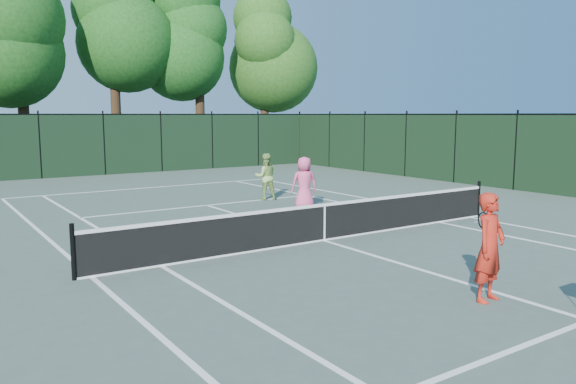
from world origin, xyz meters
TOP-DOWN VIEW (x-y plane):
  - ground at (0.00, 0.00)m, footprint 90.00×90.00m
  - sideline_doubles_left at (-5.49, 0.00)m, footprint 0.10×23.77m
  - sideline_doubles_right at (5.49, 0.00)m, footprint 0.10×23.77m
  - sideline_singles_left at (-4.12, 0.00)m, footprint 0.10×23.77m
  - sideline_singles_right at (4.12, 0.00)m, footprint 0.10×23.77m
  - baseline_far at (0.00, 11.88)m, footprint 10.97×0.10m
  - service_line_far at (0.00, 6.40)m, footprint 8.23×0.10m
  - center_service_line at (0.00, 0.00)m, footprint 0.10×12.80m
  - tennis_net at (0.00, 0.00)m, footprint 11.69×0.09m
  - fence_far at (0.00, 18.00)m, footprint 24.00×0.05m
  - tree_2 at (-3.00, 21.80)m, footprint 6.00×6.00m
  - tree_3 at (2.00, 22.30)m, footprint 7.00×7.00m
  - tree_4 at (7.00, 21.60)m, footprint 6.20×6.20m
  - tree_5 at (12.00, 22.10)m, footprint 5.80×5.80m
  - coach at (-0.48, -4.98)m, footprint 0.89×0.74m
  - player_pink at (2.16, 3.83)m, footprint 0.96×0.78m
  - player_green at (2.32, 6.40)m, footprint 0.97×0.86m

SIDE VIEW (x-z plane):
  - ground at x=0.00m, z-range 0.00..0.00m
  - sideline_doubles_left at x=-5.49m, z-range 0.00..0.01m
  - sideline_doubles_right at x=5.49m, z-range 0.00..0.01m
  - sideline_singles_left at x=-4.12m, z-range 0.00..0.01m
  - sideline_singles_right at x=4.12m, z-range 0.00..0.01m
  - baseline_far at x=0.00m, z-range 0.00..0.01m
  - service_line_far at x=0.00m, z-range 0.00..0.01m
  - center_service_line at x=0.00m, z-range 0.00..0.01m
  - tennis_net at x=0.00m, z-range -0.05..1.01m
  - player_green at x=2.32m, z-range 0.00..1.65m
  - player_pink at x=2.16m, z-range 0.00..1.70m
  - coach at x=-0.48m, z-range 0.00..1.78m
  - fence_far at x=0.00m, z-range 0.00..3.00m
  - tree_5 at x=12.00m, z-range 1.59..13.82m
  - tree_2 at x=-3.00m, z-range 1.53..13.93m
  - tree_4 at x=7.00m, z-range 1.66..14.63m
  - tree_3 at x=2.00m, z-range 1.78..16.23m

